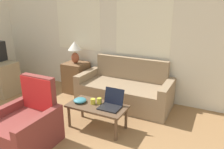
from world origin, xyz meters
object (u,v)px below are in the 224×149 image
armchair (27,127)px  cup_navy (93,101)px  laptop (111,103)px  snack_bowl (80,100)px  couch (125,91)px  coffee_table (97,108)px  table_lamp (75,49)px  cup_yellow (99,101)px

armchair → cup_navy: size_ratio=10.80×
laptop → snack_bowl: laptop is taller
couch → cup_navy: 1.03m
armchair → laptop: armchair is taller
coffee_table → snack_bowl: snack_bowl is taller
couch → table_lamp: (-1.22, 0.08, 0.69)m
laptop → armchair: bearing=-135.2°
snack_bowl → laptop: bearing=8.7°
snack_bowl → armchair: bearing=-114.1°
snack_bowl → coffee_table: bearing=4.5°
armchair → snack_bowl: armchair is taller
armchair → table_lamp: 2.11m
laptop → snack_bowl: (-0.52, -0.08, -0.02)m
table_lamp → cup_navy: (1.10, -1.09, -0.53)m
table_lamp → cup_navy: table_lamp is taller
table_lamp → snack_bowl: (0.89, -1.13, -0.54)m
couch → table_lamp: size_ratio=3.77×
armchair → table_lamp: bearing=105.6°
coffee_table → laptop: size_ratio=2.90×
armchair → cup_yellow: (0.65, 0.88, 0.16)m
coffee_table → cup_yellow: size_ratio=9.89×
armchair → snack_bowl: 0.87m
laptop → coffee_table: bearing=-165.6°
couch → armchair: size_ratio=1.93×
cup_navy → coffee_table: bearing=-11.7°
table_lamp → coffee_table: bearing=-43.0°
armchair → table_lamp: (-0.54, 1.92, 0.69)m
table_lamp → snack_bowl: 1.54m
laptop → table_lamp: bearing=143.2°
armchair → cup_yellow: size_ratio=9.88×
coffee_table → cup_navy: (-0.08, 0.02, 0.09)m
couch → laptop: size_ratio=5.59×
couch → coffee_table: bearing=-91.8°
armchair → coffee_table: 1.04m
couch → laptop: couch is taller
armchair → laptop: bearing=44.8°
table_lamp → laptop: size_ratio=1.48×
table_lamp → cup_yellow: table_lamp is taller
table_lamp → coffee_table: 1.74m
table_lamp → coffee_table: table_lamp is taller
couch → snack_bowl: 1.11m
table_lamp → laptop: table_lamp is taller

